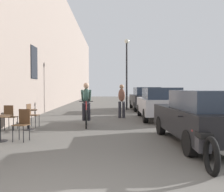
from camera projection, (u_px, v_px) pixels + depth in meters
The scene contains 14 objects.
building_facade_left at pixel (45, 37), 16.55m from camera, with size 0.54×68.00×9.72m.
cafe_table_mid at pixel (0, 123), 7.07m from camera, with size 0.64×0.64×0.72m.
cafe_chair_mid_toward_street at pixel (23, 123), 7.16m from camera, with size 0.45×0.45×0.89m.
cafe_table_far at pixel (28, 115), 9.06m from camera, with size 0.64×0.64×0.72m.
cafe_chair_far_toward_street at pixel (31, 114), 9.68m from camera, with size 0.43×0.43×0.89m.
cafe_chair_far_toward_wall at pixel (10, 116), 8.97m from camera, with size 0.41×0.41×0.89m.
cyclist_on_bicycle at pixel (86, 105), 10.02m from camera, with size 0.52×1.76×1.74m.
pedestrian_near at pixel (122, 99), 12.68m from camera, with size 0.38×0.30×1.68m.
pedestrian_mid at pixel (86, 98), 14.54m from camera, with size 0.35×0.25×1.67m.
street_lamp at pixel (127, 65), 17.52m from camera, with size 0.32×0.32×4.90m.
parked_car_nearest at pixel (202, 116), 6.73m from camera, with size 1.80×4.06×1.43m.
parked_car_second at pixel (159, 103), 12.12m from camera, with size 1.90×4.31×1.52m.
parked_car_third at pixel (145, 98), 17.40m from camera, with size 1.86×4.39×1.56m.
parked_motorcycle at pixel (200, 142), 5.08m from camera, with size 0.62×2.15×0.92m.
Camera 1 is at (0.70, -2.72, 1.48)m, focal length 40.64 mm.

